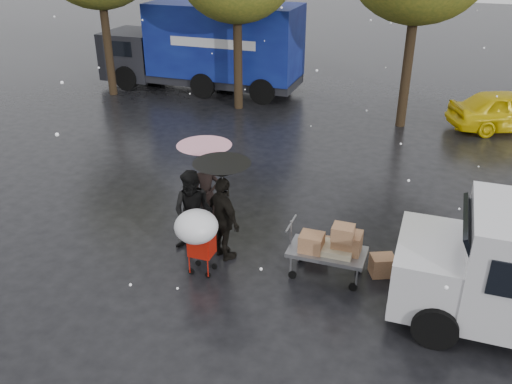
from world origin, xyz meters
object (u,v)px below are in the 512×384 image
(vendor_cart, at_px, (332,245))
(blue_truck, at_px, (206,47))
(person_pink, at_px, (206,194))
(shopping_cart, at_px, (197,230))
(yellow_taxi, at_px, (510,110))
(person_black, at_px, (224,219))

(vendor_cart, xyz_separation_m, blue_truck, (-7.79, 11.52, 1.03))
(person_pink, distance_m, shopping_cart, 2.00)
(vendor_cart, bearing_deg, shopping_cart, -160.89)
(person_pink, bearing_deg, vendor_cart, -43.37)
(yellow_taxi, bearing_deg, person_pink, 119.59)
(blue_truck, bearing_deg, person_black, -64.38)
(vendor_cart, bearing_deg, blue_truck, 124.05)
(vendor_cart, height_order, shopping_cart, shopping_cart)
(person_black, relative_size, shopping_cart, 1.25)
(shopping_cart, distance_m, yellow_taxi, 12.85)
(person_black, distance_m, vendor_cart, 2.24)
(person_black, bearing_deg, person_pink, -15.72)
(shopping_cart, relative_size, blue_truck, 0.18)
(person_black, height_order, yellow_taxi, person_black)
(person_pink, height_order, yellow_taxi, person_pink)
(blue_truck, height_order, yellow_taxi, blue_truck)
(vendor_cart, height_order, blue_truck, blue_truck)
(shopping_cart, height_order, blue_truck, blue_truck)
(person_pink, bearing_deg, shopping_cart, -95.67)
(vendor_cart, relative_size, shopping_cart, 1.04)
(person_pink, relative_size, vendor_cart, 1.09)
(vendor_cart, distance_m, yellow_taxi, 11.05)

